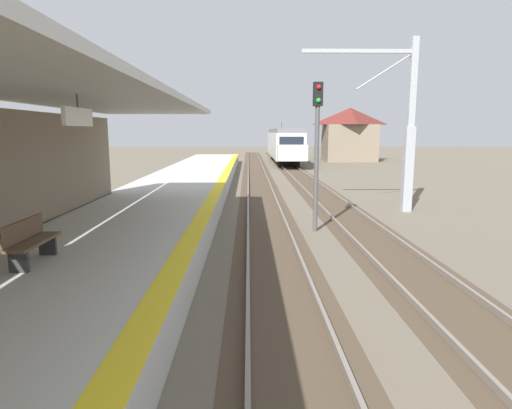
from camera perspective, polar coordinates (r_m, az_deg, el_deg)
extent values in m
cube|color=#B7B5AD|center=(12.98, -17.58, -4.63)|extent=(5.00, 80.00, 0.90)
cube|color=yellow|center=(12.43, -7.68, -2.75)|extent=(0.50, 80.00, 0.01)
cube|color=white|center=(9.51, -22.34, 10.60)|extent=(0.08, 1.40, 0.36)
cylinder|color=#333333|center=(9.52, -22.46, 12.49)|extent=(0.03, 0.03, 0.27)
cube|color=#4C3D2D|center=(16.46, 1.47, -2.84)|extent=(2.34, 120.00, 0.01)
cube|color=slate|center=(16.42, -1.04, -2.58)|extent=(0.08, 120.00, 0.15)
cube|color=slate|center=(16.49, 3.97, -2.56)|extent=(0.08, 120.00, 0.15)
cube|color=#4C3D2D|center=(16.95, 13.05, -2.72)|extent=(2.34, 120.00, 0.01)
cube|color=slate|center=(16.77, 10.67, -2.49)|extent=(0.08, 120.00, 0.15)
cube|color=slate|center=(17.12, 15.40, -2.43)|extent=(0.08, 120.00, 0.15)
cube|color=silver|center=(50.73, 3.67, 7.85)|extent=(2.90, 18.00, 2.70)
cube|color=slate|center=(50.71, 3.69, 9.63)|extent=(2.67, 18.00, 0.44)
cube|color=black|center=(41.74, 4.68, 8.04)|extent=(2.32, 0.06, 1.21)
cube|color=silver|center=(41.00, 4.77, 6.79)|extent=(2.78, 1.60, 1.49)
cube|color=black|center=(50.86, 5.33, 8.29)|extent=(0.04, 15.84, 0.86)
cylinder|color=#333333|center=(54.31, 3.38, 10.33)|extent=(0.06, 0.06, 0.90)
cube|color=black|center=(45.00, 4.25, 5.46)|extent=(2.17, 2.20, 0.72)
cube|color=black|center=(56.63, 3.17, 6.30)|extent=(2.17, 2.20, 0.72)
cylinder|color=#4C4C4C|center=(15.42, 7.92, 4.50)|extent=(0.16, 0.16, 4.40)
cube|color=black|center=(15.42, 8.15, 14.17)|extent=(0.32, 0.24, 0.80)
sphere|color=red|center=(15.30, 8.25, 15.03)|extent=(0.16, 0.16, 0.16)
sphere|color=green|center=(15.26, 8.21, 13.39)|extent=(0.16, 0.16, 0.16)
cube|color=#9EA3A8|center=(20.40, 19.31, 4.35)|extent=(0.40, 0.40, 3.75)
cube|color=#9EA3A8|center=(20.44, 19.91, 14.87)|extent=(0.28, 0.28, 3.75)
cube|color=#9EA3A8|center=(19.92, 13.29, 19.03)|extent=(4.80, 0.16, 0.16)
cylinder|color=#9EA3A8|center=(20.11, 16.66, 16.49)|extent=(2.47, 0.07, 1.60)
cube|color=brown|center=(9.83, -27.23, -4.39)|extent=(0.44, 1.60, 0.06)
cube|color=brown|center=(9.87, -28.37, -3.00)|extent=(0.06, 1.60, 0.40)
cube|color=#333333|center=(9.37, -28.73, -6.55)|extent=(0.36, 0.08, 0.44)
cube|color=#333333|center=(10.41, -25.69, -4.80)|extent=(0.36, 0.08, 0.44)
cube|color=#7F705B|center=(54.47, 12.14, 7.91)|extent=(6.00, 4.80, 4.40)
pyramid|color=maroon|center=(54.49, 12.26, 11.28)|extent=(6.60, 5.28, 2.00)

